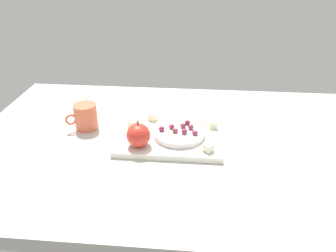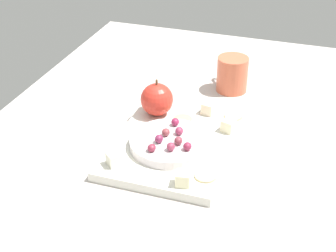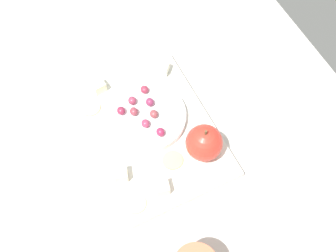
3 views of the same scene
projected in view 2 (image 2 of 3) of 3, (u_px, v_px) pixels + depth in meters
The scene contains 21 objects.
table at pixel (168, 166), 106.54cm from camera, with size 140.66×88.35×4.27cm, color beige.
platter at pixel (174, 143), 108.44cm from camera, with size 33.58×24.24×1.93cm, color silver.
serving_dish at pixel (170, 143), 104.99cm from camera, with size 16.70×16.70×1.85cm, color white.
apple_whole at pixel (157, 99), 115.03cm from camera, with size 7.42×7.42×7.42cm, color red.
apple_stem at pixel (157, 82), 112.78cm from camera, with size 0.50×0.50×1.20cm, color brown.
cheese_cube_0 at pixel (208, 108), 116.42cm from camera, with size 2.62×2.62×2.62cm, color #F9EBCA.
cheese_cube_1 at pixel (114, 159), 99.42cm from camera, with size 2.62×2.62×2.62cm, color white.
cheese_cube_2 at pixel (183, 179), 94.04cm from camera, with size 2.62×2.62×2.62cm, color #F9F3C1.
cheese_cube_3 at pixel (229, 126), 109.96cm from camera, with size 2.62×2.62×2.62cm, color #F6ECC0.
cracker_0 at pixel (206, 176), 96.59cm from camera, with size 4.16×4.16×0.40cm, color beige.
cracker_1 at pixel (183, 119), 114.49cm from camera, with size 4.16×4.16×0.40cm, color #E3C27B.
cracker_2 at pixel (233, 116), 115.70cm from camera, with size 4.16×4.16×0.40cm, color #E0B88C.
grape_0 at pixel (159, 139), 102.99cm from camera, with size 1.88×1.69×1.71cm, color #832C4F.
grape_1 at pixel (179, 140), 102.61cm from camera, with size 1.88×1.69×1.64cm, color brown.
grape_2 at pixel (166, 132), 105.27cm from camera, with size 1.88×1.69×1.56cm, color brown.
grape_3 at pixel (179, 131), 105.63cm from camera, with size 1.88×1.69×1.63cm, color #973451.
grape_4 at pixel (171, 147), 100.56cm from camera, with size 1.88×1.69×1.71cm, color #94364F.
grape_5 at pixel (152, 148), 100.41cm from camera, with size 1.88×1.69×1.51cm, color maroon.
grape_6 at pixel (187, 146), 100.74cm from camera, with size 1.88×1.69×1.63cm, color maroon.
grape_7 at pixel (175, 122), 108.64cm from camera, with size 1.88×1.69×1.68cm, color #912648.
cup at pixel (232, 74), 128.89cm from camera, with size 10.15×7.94×8.93cm.
Camera 2 is at (82.03, 27.26, 64.98)cm, focal length 54.75 mm.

